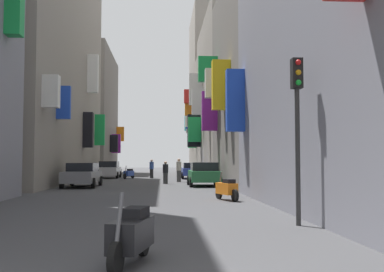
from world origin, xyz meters
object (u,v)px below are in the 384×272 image
object	(u,v)px
scooter_blue	(129,173)
pedestrian_near_right	(152,169)
parked_car_green	(204,174)
parked_car_silver	(109,169)
pedestrian_near_left	(165,173)
scooter_white	(118,171)
scooter_black	(131,234)
parked_car_grey	(82,174)
pedestrian_mid_street	(179,170)
parked_car_blue	(192,170)
scooter_orange	(227,189)
traffic_light_near_corner	(297,111)

from	to	relation	value
scooter_blue	pedestrian_near_right	world-z (taller)	pedestrian_near_right
parked_car_green	pedestrian_near_right	world-z (taller)	pedestrian_near_right
parked_car_silver	pedestrian_near_left	bearing A→B (deg)	-64.48
scooter_white	scooter_black	distance (m)	40.47
parked_car_grey	pedestrian_mid_street	distance (m)	8.48
scooter_black	pedestrian_mid_street	size ratio (longest dim) A/B	1.07
parked_car_blue	scooter_white	distance (m)	10.36
parked_car_silver	scooter_blue	bearing A→B (deg)	-39.03
parked_car_green	scooter_black	size ratio (longest dim) A/B	2.12
scooter_white	scooter_blue	xyz separation A→B (m)	(1.62, -7.31, 0.00)
scooter_orange	parked_car_silver	bearing A→B (deg)	107.45
scooter_black	pedestrian_near_right	bearing A→B (deg)	90.85
scooter_white	scooter_orange	xyz separation A→B (m)	(7.11, -29.33, 0.00)
parked_car_grey	scooter_black	xyz separation A→B (m)	(4.32, -20.55, -0.30)
parked_car_blue	pedestrian_near_left	size ratio (longest dim) A/B	2.80
parked_car_green	pedestrian_near_left	xyz separation A→B (m)	(-2.36, 2.85, -0.01)
pedestrian_near_right	scooter_black	bearing A→B (deg)	-89.15
parked_car_silver	parked_car_grey	bearing A→B (deg)	-89.76
parked_car_blue	parked_car_green	xyz separation A→B (m)	(-0.04, -11.73, 0.03)
parked_car_grey	parked_car_green	bearing A→B (deg)	3.92
scooter_black	pedestrian_near_right	distance (m)	33.76
scooter_black	scooter_blue	world-z (taller)	same
parked_car_blue	parked_car_grey	size ratio (longest dim) A/B	0.96
traffic_light_near_corner	pedestrian_near_right	bearing A→B (deg)	98.17
scooter_orange	scooter_blue	distance (m)	22.69
scooter_orange	traffic_light_near_corner	world-z (taller)	traffic_light_near_corner
scooter_white	scooter_blue	bearing A→B (deg)	-77.49
parked_car_silver	pedestrian_near_right	distance (m)	3.96
scooter_white	scooter_blue	distance (m)	7.48
parked_car_blue	pedestrian_near_left	xyz separation A→B (m)	(-2.40, -8.88, 0.02)
scooter_black	scooter_orange	distance (m)	11.35
parked_car_blue	scooter_orange	xyz separation A→B (m)	(-0.05, -21.85, -0.28)
scooter_white	scooter_black	size ratio (longest dim) A/B	1.01
pedestrian_near_right	scooter_orange	bearing A→B (deg)	-81.21
scooter_white	pedestrian_near_right	xyz separation A→B (m)	(3.59, -6.52, 0.38)
scooter_orange	traffic_light_near_corner	distance (m)	7.45
parked_car_green	scooter_orange	xyz separation A→B (m)	(-0.01, -10.12, -0.31)
pedestrian_near_left	pedestrian_near_right	bearing A→B (deg)	96.83
parked_car_silver	pedestrian_mid_street	distance (m)	10.02
pedestrian_near_right	pedestrian_mid_street	world-z (taller)	pedestrian_mid_street
parked_car_blue	scooter_black	bearing A→B (deg)	-95.36
parked_car_green	parked_car_silver	distance (m)	15.37
pedestrian_mid_street	parked_car_silver	bearing A→B (deg)	127.25
parked_car_silver	pedestrian_near_left	world-z (taller)	pedestrian_near_left
scooter_white	scooter_blue	world-z (taller)	same
scooter_black	parked_car_blue	bearing A→B (deg)	84.64
scooter_blue	parked_car_silver	bearing A→B (deg)	140.97
traffic_light_near_corner	pedestrian_near_left	bearing A→B (deg)	98.82
pedestrian_near_left	traffic_light_near_corner	distance (m)	20.35
pedestrian_near_right	scooter_white	bearing A→B (deg)	118.82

